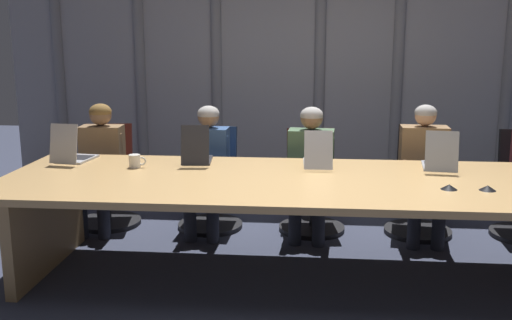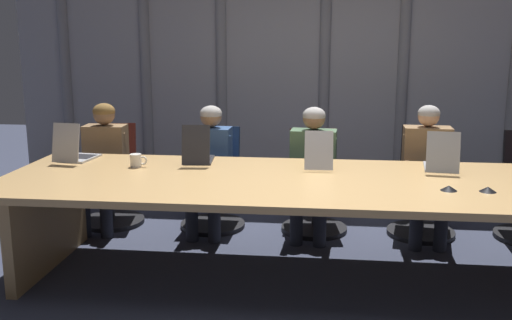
# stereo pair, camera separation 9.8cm
# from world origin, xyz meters

# --- Properties ---
(ground_plane) EXTENTS (13.75, 13.75, 0.00)m
(ground_plane) POSITION_xyz_m (0.00, 0.00, 0.00)
(ground_plane) COLOR #383D51
(conference_table) EXTENTS (4.54, 1.43, 0.75)m
(conference_table) POSITION_xyz_m (0.00, 0.00, 0.62)
(conference_table) COLOR tan
(conference_table) RESTS_ON ground_plane
(curtain_backdrop) EXTENTS (6.87, 0.17, 2.62)m
(curtain_backdrop) POSITION_xyz_m (0.00, 2.48, 1.31)
(curtain_backdrop) COLOR #9999A0
(curtain_backdrop) RESTS_ON ground_plane
(laptop_left_end) EXTENTS (0.28, 0.42, 0.33)m
(laptop_left_end) POSITION_xyz_m (-1.95, 0.41, 0.81)
(laptop_left_end) COLOR #BCBCC1
(laptop_left_end) RESTS_ON conference_table
(laptop_left_mid) EXTENTS (0.25, 0.42, 0.32)m
(laptop_left_mid) POSITION_xyz_m (-0.93, 0.45, 0.81)
(laptop_left_mid) COLOR #2D2D33
(laptop_left_mid) RESTS_ON conference_table
(laptop_center) EXTENTS (0.23, 0.46, 0.30)m
(laptop_center) POSITION_xyz_m (0.03, 0.44, 0.81)
(laptop_center) COLOR #BCBCC1
(laptop_center) RESTS_ON conference_table
(laptop_right_mid) EXTENTS (0.28, 0.43, 0.31)m
(laptop_right_mid) POSITION_xyz_m (0.96, 0.40, 0.81)
(laptop_right_mid) COLOR #A8ADB7
(laptop_right_mid) RESTS_ON conference_table
(office_chair_left_end) EXTENTS (0.60, 0.61, 0.93)m
(office_chair_left_end) POSITION_xyz_m (-1.93, 1.13, 0.35)
(office_chair_left_end) COLOR #511E19
(office_chair_left_end) RESTS_ON ground_plane
(office_chair_left_mid) EXTENTS (0.60, 0.60, 0.92)m
(office_chair_left_mid) POSITION_xyz_m (-0.94, 1.13, 0.34)
(office_chair_left_mid) COLOR navy
(office_chair_left_mid) RESTS_ON ground_plane
(office_chair_center) EXTENTS (0.60, 0.60, 0.91)m
(office_chair_center) POSITION_xyz_m (-0.01, 1.13, 0.34)
(office_chair_center) COLOR #511E19
(office_chair_center) RESTS_ON ground_plane
(office_chair_right_mid) EXTENTS (0.60, 0.61, 0.96)m
(office_chair_right_mid) POSITION_xyz_m (0.96, 1.13, 0.35)
(office_chair_right_mid) COLOR black
(office_chair_right_mid) RESTS_ON ground_plane
(person_left_end) EXTENTS (0.40, 0.56, 1.15)m
(person_left_end) POSITION_xyz_m (-1.93, 0.97, 0.65)
(person_left_end) COLOR olive
(person_left_end) RESTS_ON ground_plane
(person_left_mid) EXTENTS (0.37, 0.55, 1.14)m
(person_left_mid) POSITION_xyz_m (-0.94, 0.97, 0.65)
(person_left_mid) COLOR #335184
(person_left_mid) RESTS_ON ground_plane
(person_center) EXTENTS (0.44, 0.56, 1.14)m
(person_center) POSITION_xyz_m (-0.03, 0.97, 0.65)
(person_center) COLOR #4C6B4C
(person_center) RESTS_ON ground_plane
(person_right_mid) EXTENTS (0.42, 0.55, 1.17)m
(person_right_mid) POSITION_xyz_m (0.96, 0.98, 0.66)
(person_right_mid) COLOR olive
(person_right_mid) RESTS_ON ground_plane
(coffee_mug_near) EXTENTS (0.14, 0.09, 0.10)m
(coffee_mug_near) POSITION_xyz_m (-1.38, 0.25, 0.80)
(coffee_mug_near) COLOR white
(coffee_mug_near) RESTS_ON conference_table
(conference_mic_left_side) EXTENTS (0.11, 0.11, 0.03)m
(conference_mic_left_side) POSITION_xyz_m (1.15, -0.21, 0.77)
(conference_mic_left_side) COLOR black
(conference_mic_left_side) RESTS_ON conference_table
(conference_mic_middle) EXTENTS (0.11, 0.11, 0.03)m
(conference_mic_middle) POSITION_xyz_m (0.90, -0.20, 0.77)
(conference_mic_middle) COLOR black
(conference_mic_middle) RESTS_ON conference_table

